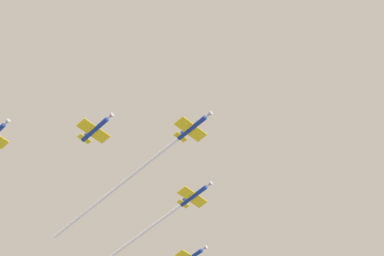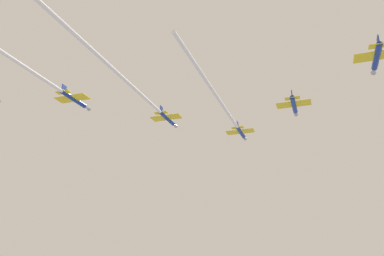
{
  "view_description": "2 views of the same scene",
  "coord_description": "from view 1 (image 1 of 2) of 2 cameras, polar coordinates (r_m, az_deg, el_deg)",
  "views": [
    {
      "loc": [
        -44.38,
        -113.71,
        1.51
      ],
      "look_at": [
        6.45,
        -0.24,
        152.02
      ],
      "focal_mm": 69.5,
      "sensor_mm": 36.0,
      "label": 1
    },
    {
      "loc": [
        -54.45,
        99.87,
        110.91
      ],
      "look_at": [
        13.37,
        16.12,
        150.36
      ],
      "focal_mm": 35.87,
      "sensor_mm": 36.0,
      "label": 2
    }
  ],
  "objects": [
    {
      "name": "jet_lead",
      "position": [
        204.68,
        -3.74,
        -2.96
      ],
      "size": [
        25.21,
        62.5,
        2.61
      ],
      "rotation": [
        0.0,
        0.0,
        3.49
      ],
      "color": "navy"
    },
    {
      "name": "jet_port_inner",
      "position": [
        228.75,
        -5.02,
        -8.93
      ],
      "size": [
        32.66,
        82.93,
        2.61
      ],
      "rotation": [
        0.0,
        0.0,
        3.49
      ],
      "color": "navy"
    },
    {
      "name": "jet_starboard_inner",
      "position": [
        196.58,
        -7.42,
        -0.09
      ],
      "size": [
        9.57,
        12.48,
        2.61
      ],
      "rotation": [
        0.0,
        0.0,
        3.49
      ],
      "color": "navy"
    }
  ]
}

